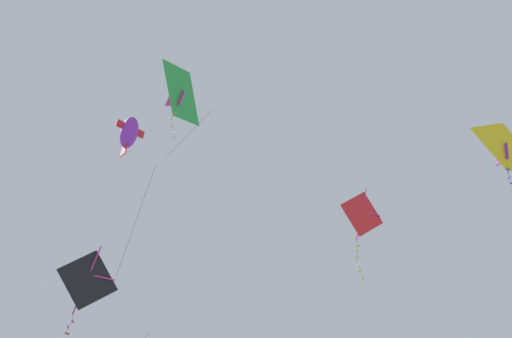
% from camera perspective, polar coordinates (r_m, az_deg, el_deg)
% --- Properties ---
extents(kite_delta_highest, '(2.59, 1.44, 4.73)m').
position_cam_1_polar(kite_delta_highest, '(34.78, 16.16, 1.32)').
color(kite_delta_highest, yellow).
extents(kite_fish_upper_right, '(1.54, 1.23, 6.74)m').
position_cam_1_polar(kite_fish_upper_right, '(27.03, -8.43, 2.39)').
color(kite_fish_upper_right, purple).
extents(kite_delta_far_centre, '(3.63, 2.13, 7.81)m').
position_cam_1_polar(kite_delta_far_centre, '(46.02, -5.09, 4.96)').
color(kite_delta_far_centre, green).
extents(kite_diamond_near_right, '(2.03, 1.00, 4.63)m').
position_cam_1_polar(kite_diamond_near_right, '(36.46, 7.05, -3.02)').
color(kite_diamond_near_right, red).
extents(kite_diamond_low_drifter, '(4.02, 2.54, 9.37)m').
position_cam_1_polar(kite_diamond_low_drifter, '(32.32, -11.13, -7.29)').
color(kite_diamond_low_drifter, black).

